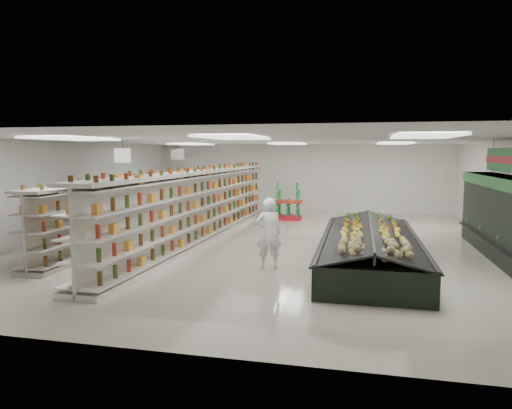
% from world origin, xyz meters
% --- Properties ---
extents(floor, '(16.00, 16.00, 0.00)m').
position_xyz_m(floor, '(0.00, 0.00, 0.00)').
color(floor, beige).
rests_on(floor, ground).
extents(ceiling, '(14.00, 16.00, 0.02)m').
position_xyz_m(ceiling, '(0.00, 0.00, 3.20)').
color(ceiling, white).
rests_on(ceiling, wall_back).
extents(wall_back, '(14.00, 0.02, 3.20)m').
position_xyz_m(wall_back, '(0.00, 8.00, 1.60)').
color(wall_back, white).
rests_on(wall_back, floor).
extents(wall_front, '(14.00, 0.02, 3.20)m').
position_xyz_m(wall_front, '(0.00, -8.00, 1.60)').
color(wall_front, white).
rests_on(wall_front, floor).
extents(wall_left, '(0.02, 16.00, 3.20)m').
position_xyz_m(wall_left, '(-7.00, 0.00, 1.60)').
color(wall_left, white).
rests_on(wall_left, floor).
extents(aisle_sign_near, '(0.52, 0.06, 0.75)m').
position_xyz_m(aisle_sign_near, '(-3.80, -2.00, 2.75)').
color(aisle_sign_near, white).
rests_on(aisle_sign_near, ceiling).
extents(aisle_sign_far, '(0.52, 0.06, 0.75)m').
position_xyz_m(aisle_sign_far, '(-3.80, 2.00, 2.75)').
color(aisle_sign_far, white).
rests_on(aisle_sign_far, ceiling).
extents(hortifruti_banner, '(0.12, 3.20, 0.95)m').
position_xyz_m(hortifruti_banner, '(6.25, -1.50, 2.65)').
color(hortifruti_banner, '#1C6C2B').
rests_on(hortifruti_banner, ceiling).
extents(gondola_left, '(1.11, 11.40, 1.97)m').
position_xyz_m(gondola_left, '(-4.75, 0.61, 0.91)').
color(gondola_left, silver).
rests_on(gondola_left, floor).
extents(gondola_center, '(1.46, 13.06, 2.26)m').
position_xyz_m(gondola_center, '(-2.29, 0.19, 1.04)').
color(gondola_center, silver).
rests_on(gondola_center, floor).
extents(produce_island, '(2.44, 6.72, 1.00)m').
position_xyz_m(produce_island, '(3.04, -1.98, 0.46)').
color(produce_island, black).
rests_on(produce_island, floor).
extents(soda_endcap, '(1.14, 0.77, 1.46)m').
position_xyz_m(soda_endcap, '(-0.16, 5.15, 0.71)').
color(soda_endcap, red).
rests_on(soda_endcap, floor).
extents(shopper_main, '(0.74, 0.60, 1.75)m').
position_xyz_m(shopper_main, '(0.61, -3.06, 0.88)').
color(shopper_main, silver).
rests_on(shopper_main, floor).
extents(shopper_background, '(0.59, 0.83, 1.57)m').
position_xyz_m(shopper_background, '(-4.20, 5.00, 0.79)').
color(shopper_background, '#9A7A5E').
rests_on(shopper_background, floor).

